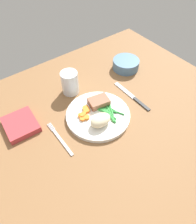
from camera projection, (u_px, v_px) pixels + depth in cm
name	position (u px, v px, depth cm)	size (l,w,h in cm)	color
dining_table	(93.00, 124.00, 79.39)	(120.00, 90.00, 2.00)	brown
dinner_plate	(98.00, 115.00, 79.83)	(24.46, 24.46, 1.60)	white
meat_portion	(99.00, 102.00, 81.57)	(7.72, 5.57, 2.61)	#936047
mashed_potatoes	(101.00, 120.00, 74.49)	(7.97, 5.46, 4.15)	beige
carrot_slices	(84.00, 113.00, 78.63)	(6.18, 6.30, 1.21)	orange
green_beans	(108.00, 112.00, 79.38)	(7.27, 10.63, 0.90)	#2D8C38
fork	(60.00, 139.00, 73.42)	(1.44, 16.60, 0.40)	silver
knife	(132.00, 97.00, 87.23)	(1.70, 20.50, 0.64)	black
water_glass	(70.00, 84.00, 86.37)	(7.03, 7.03, 9.93)	silver
salad_bowl	(126.00, 64.00, 98.35)	(12.32, 12.32, 4.57)	#4C7299
napkin	(21.00, 124.00, 76.42)	(11.22, 12.64, 2.31)	#B2383D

